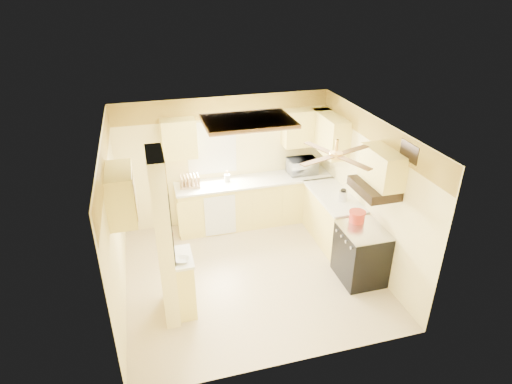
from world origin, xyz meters
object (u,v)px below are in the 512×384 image
object	(u,v)px
stove	(361,254)
microwave	(302,166)
kettle	(343,196)
bowl	(182,260)
dutch_oven	(357,216)

from	to	relation	value
stove	microwave	xyz separation A→B (m)	(-0.20, 2.19, 0.63)
stove	kettle	distance (m)	1.08
stove	microwave	distance (m)	2.28
microwave	bowl	world-z (taller)	microwave
bowl	dutch_oven	size ratio (longest dim) A/B	0.71
microwave	kettle	size ratio (longest dim) A/B	2.54
dutch_oven	microwave	bearing A→B (deg)	95.88
stove	kettle	xyz separation A→B (m)	(0.07, 0.91, 0.58)
stove	dutch_oven	xyz separation A→B (m)	(0.00, 0.26, 0.54)
stove	dutch_oven	bearing A→B (deg)	89.79
stove	dutch_oven	world-z (taller)	dutch_oven
stove	bowl	distance (m)	2.85
microwave	dutch_oven	xyz separation A→B (m)	(0.20, -1.93, -0.09)
bowl	dutch_oven	distance (m)	2.83
microwave	dutch_oven	distance (m)	1.94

